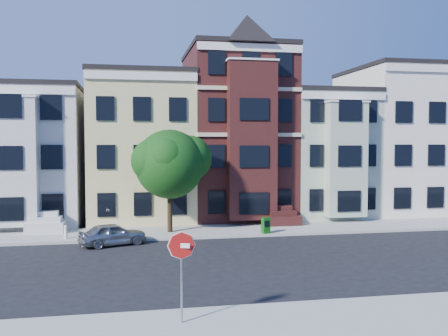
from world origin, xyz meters
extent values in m
plane|color=black|center=(0.00, 0.00, 0.00)|extent=(120.00, 120.00, 0.00)
cube|color=#9E9B93|center=(0.00, 8.00, 0.07)|extent=(60.00, 4.00, 0.15)
cube|color=#9E9B93|center=(0.00, -8.00, 0.07)|extent=(60.00, 4.00, 0.15)
cube|color=silver|center=(-15.00, 14.50, 4.50)|extent=(8.00, 9.00, 9.00)
cube|color=#DACA89|center=(-7.00, 14.50, 5.00)|extent=(7.00, 9.00, 10.00)
cube|color=#381613|center=(0.00, 14.50, 6.00)|extent=(7.00, 9.00, 12.00)
cube|color=#A9B89E|center=(6.50, 14.50, 4.50)|extent=(6.00, 9.00, 9.00)
cube|color=silver|center=(13.50, 14.50, 5.50)|extent=(8.00, 9.00, 11.00)
imported|color=#999CA2|center=(-8.71, 5.20, 0.60)|extent=(3.82, 2.51, 1.21)
cube|color=#135C14|center=(0.05, 6.30, 0.62)|extent=(0.49, 0.46, 0.94)
cylinder|color=silver|center=(-11.32, 6.80, 0.45)|extent=(0.24, 0.24, 0.60)
camera|label=1|loc=(-7.78, -21.82, 5.53)|focal=40.00mm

